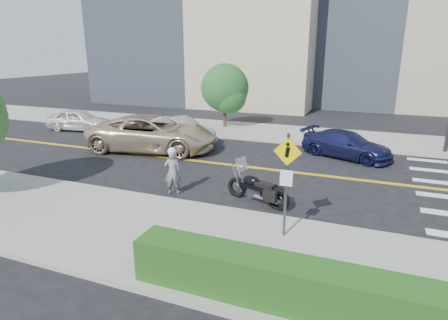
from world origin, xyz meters
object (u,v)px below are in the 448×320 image
motorcycle (258,182)px  parked_car_white (79,120)px  parked_car_blue (346,145)px  motorcyclist (173,171)px  parked_car_silver (181,130)px  suv (153,133)px  pedestrian_sign (287,176)px

motorcycle → parked_car_white: size_ratio=0.60×
motorcycle → parked_car_white: (-14.95, 7.62, -0.05)m
motorcycle → parked_car_blue: motorcycle is taller
motorcyclist → parked_car_blue: bearing=-150.6°
parked_car_white → parked_car_silver: (8.04, -0.41, 0.00)m
parked_car_white → parked_car_silver: bearing=-101.7°
suv → motorcyclist: bearing=-151.2°
pedestrian_sign → parked_car_silver: pedestrian_sign is taller
parked_car_white → pedestrian_sign: bearing=-130.0°
parked_car_silver → parked_car_blue: size_ratio=0.96×
pedestrian_sign → suv: size_ratio=0.44×
motorcyclist → motorcycle: 3.26m
motorcyclist → motorcycle: size_ratio=0.72×
motorcyclist → parked_car_blue: (5.70, 7.74, -0.25)m
pedestrian_sign → motorcycle: pedestrian_sign is taller
motorcyclist → suv: (-4.17, 5.26, 0.04)m
motorcycle → parked_car_silver: motorcycle is taller
motorcyclist → suv: size_ratio=0.27×
suv → parked_car_white: (-7.55, 2.70, -0.23)m
pedestrian_sign → motorcyclist: (-4.74, 2.02, -1.05)m
motorcycle → pedestrian_sign: bearing=-38.9°
parked_car_white → parked_car_silver: 8.05m
parked_car_white → parked_car_blue: parked_car_white is taller
motorcycle → parked_car_blue: bearing=90.1°
suv → parked_car_white: suv is taller
pedestrian_sign → motorcyclist: bearing=157.0°
motorcycle → parked_car_white: motorcycle is taller
motorcyclist → parked_car_silver: size_ratio=0.41×
motorcyclist → motorcycle: motorcyclist is taller
pedestrian_sign → parked_car_silver: bearing=131.3°
pedestrian_sign → parked_car_blue: size_ratio=0.65×
motorcyclist → parked_car_silver: motorcyclist is taller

